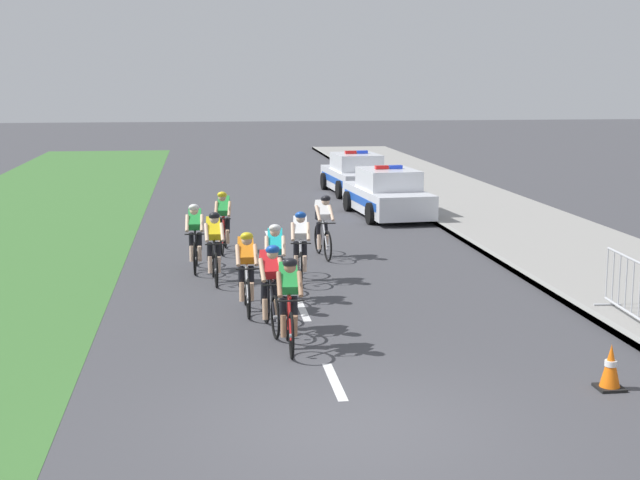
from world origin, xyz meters
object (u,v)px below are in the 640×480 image
Objects in this scene: cyclist_sixth at (214,245)px; cyclist_ninth at (224,220)px; cyclist_seventh at (195,235)px; cyclist_fifth at (300,245)px; traffic_cone_near at (611,367)px; police_car_nearest at (387,195)px; police_car_second at (356,175)px; cyclist_third at (246,270)px; cyclist_lead at (289,301)px; cyclist_fourth at (275,260)px; cyclist_eighth at (323,225)px; cyclist_second at (270,285)px; crowd_barrier_middle at (633,291)px.

cyclist_sixth is 1.00× the size of cyclist_ninth.
cyclist_sixth is 1.00× the size of cyclist_seventh.
cyclist_ninth is at bearing 113.18° from cyclist_fifth.
cyclist_seventh reaches higher than traffic_cone_near.
cyclist_seventh is 9.28m from police_car_nearest.
police_car_second reaches higher than cyclist_seventh.
cyclist_seventh is at bearing -108.00° from cyclist_ninth.
cyclist_fifth reaches higher than traffic_cone_near.
police_car_second reaches higher than cyclist_third.
cyclist_fourth is (0.05, 3.21, 0.00)m from cyclist_lead.
cyclist_seventh is (-1.53, 2.96, 0.00)m from cyclist_fourth.
cyclist_eighth is at bearing 66.98° from cyclist_third.
police_car_nearest is at bearing 69.62° from cyclist_second.
police_car_second reaches higher than cyclist_fourth.
police_car_nearest reaches higher than cyclist_third.
cyclist_seventh and cyclist_ninth have the same top height.
cyclist_fourth and cyclist_seventh have the same top height.
cyclist_seventh and cyclist_eighth have the same top height.
cyclist_fifth is 2.60m from cyclist_seventh.
cyclist_second is 6.40m from cyclist_eighth.
cyclist_lead is at bearing -108.04° from police_car_nearest.
cyclist_second and cyclist_eighth have the same top height.
cyclist_fifth is at bearing -32.80° from cyclist_seventh.
cyclist_second reaches higher than traffic_cone_near.
cyclist_second is at bearing -96.95° from cyclist_fourth.
police_car_nearest is at bearing 96.85° from crowd_barrier_middle.
cyclist_ninth is 0.74× the size of crowd_barrier_middle.
police_car_nearest reaches higher than cyclist_fourth.
police_car_nearest is at bearing -90.00° from police_car_second.
cyclist_fourth is at bearing 83.05° from cyclist_second.
traffic_cone_near is (4.97, -10.68, -0.48)m from cyclist_ninth.
cyclist_fourth is at bearing -112.81° from cyclist_fifth.
cyclist_fifth is at bearing -4.58° from cyclist_sixth.
police_car_nearest is at bearing 65.19° from cyclist_eighth.
cyclist_sixth is 9.02m from traffic_cone_near.
police_car_nearest and police_car_second have the same top height.
traffic_cone_near is (-0.19, -21.55, -0.37)m from police_car_second.
cyclist_fourth is at bearing -80.52° from cyclist_ninth.
traffic_cone_near is at bearing -90.68° from police_car_nearest.
cyclist_second is 2.69× the size of traffic_cone_near.
cyclist_lead is 1.00× the size of cyclist_third.
police_car_nearest is (3.66, 8.62, -0.11)m from cyclist_fifth.
cyclist_fifth and cyclist_ninth have the same top height.
cyclist_second is at bearing -77.11° from cyclist_sixth.
cyclist_eighth is at bearing 122.93° from crowd_barrier_middle.
cyclist_fourth is at bearing -112.95° from police_car_nearest.
police_car_nearest is (4.31, 10.18, -0.11)m from cyclist_fourth.
cyclist_fourth and cyclist_eighth have the same top height.
cyclist_fifth is (0.91, 3.67, 0.00)m from cyclist_second.
police_car_second is at bearing 74.87° from cyclist_fourth.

